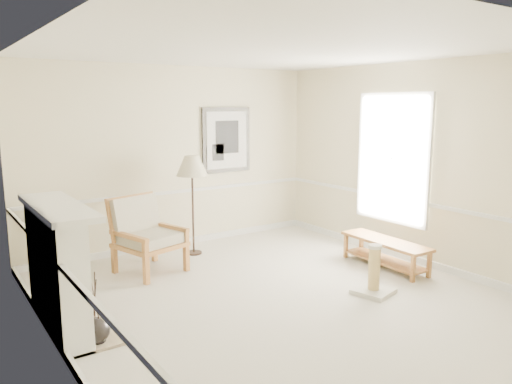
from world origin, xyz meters
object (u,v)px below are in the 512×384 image
at_px(floor_lamp, 192,169).
at_px(bench, 385,249).
at_px(floor_vase, 97,331).
at_px(armchair, 144,231).
at_px(scratching_post, 374,278).

bearing_deg(floor_lamp, bench, -47.37).
height_order(floor_vase, bench, floor_vase).
xyz_separation_m(floor_vase, armchair, (1.23, 1.82, 0.43)).
xyz_separation_m(armchair, bench, (2.88, -1.81, -0.30)).
bearing_deg(floor_lamp, armchair, -161.07).
height_order(armchair, bench, armchair).
bearing_deg(floor_vase, bench, 0.24).
bearing_deg(armchair, scratching_post, -66.57).
bearing_deg(floor_vase, floor_lamp, 44.79).
relative_size(bench, scratching_post, 2.28).
bearing_deg(bench, floor_vase, -179.76).
height_order(floor_lamp, scratching_post, floor_lamp).
distance_m(armchair, floor_lamp, 1.24).
height_order(armchair, floor_lamp, floor_lamp).
distance_m(floor_vase, bench, 4.11).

